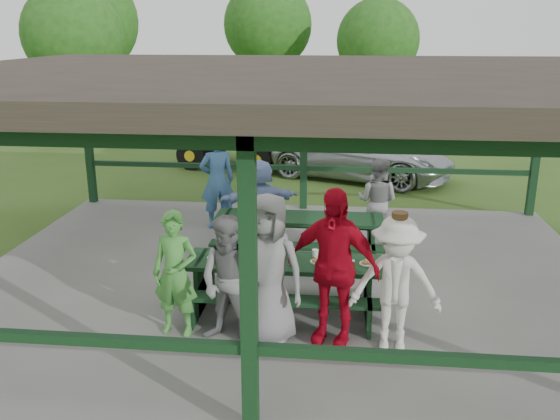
# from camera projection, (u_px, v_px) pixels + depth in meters

# --- Properties ---
(ground) EXTENTS (90.00, 90.00, 0.00)m
(ground) POSITION_uv_depth(u_px,v_px,m) (287.00, 282.00, 9.47)
(ground) COLOR #325119
(ground) RESTS_ON ground
(concrete_slab) EXTENTS (10.00, 8.00, 0.10)m
(concrete_slab) POSITION_uv_depth(u_px,v_px,m) (287.00, 279.00, 9.46)
(concrete_slab) COLOR slate
(concrete_slab) RESTS_ON ground
(pavilion_structure) EXTENTS (10.60, 8.60, 3.24)m
(pavilion_structure) POSITION_uv_depth(u_px,v_px,m) (288.00, 80.00, 8.54)
(pavilion_structure) COLOR black
(pavilion_structure) RESTS_ON concrete_slab
(picnic_table_near) EXTENTS (2.67, 1.39, 0.75)m
(picnic_table_near) POSITION_uv_depth(u_px,v_px,m) (284.00, 279.00, 8.15)
(picnic_table_near) COLOR black
(picnic_table_near) RESTS_ON concrete_slab
(picnic_table_far) EXTENTS (2.82, 1.39, 0.75)m
(picnic_table_far) POSITION_uv_depth(u_px,v_px,m) (299.00, 232.00, 10.05)
(picnic_table_far) COLOR black
(picnic_table_far) RESTS_ON concrete_slab
(table_setting) EXTENTS (2.31, 0.45, 0.10)m
(table_setting) POSITION_uv_depth(u_px,v_px,m) (294.00, 258.00, 8.07)
(table_setting) COLOR white
(table_setting) RESTS_ON picnic_table_near
(contestant_green) EXTENTS (0.64, 0.46, 1.64)m
(contestant_green) POSITION_uv_depth(u_px,v_px,m) (175.00, 274.00, 7.47)
(contestant_green) COLOR #489A3D
(contestant_green) RESTS_ON concrete_slab
(contestant_grey_left) EXTENTS (0.96, 0.84, 1.65)m
(contestant_grey_left) POSITION_uv_depth(u_px,v_px,m) (230.00, 282.00, 7.21)
(contestant_grey_left) COLOR gray
(contestant_grey_left) RESTS_ON concrete_slab
(contestant_grey_mid) EXTENTS (1.06, 0.82, 1.92)m
(contestant_grey_mid) POSITION_uv_depth(u_px,v_px,m) (267.00, 270.00, 7.22)
(contestant_grey_mid) COLOR gray
(contestant_grey_mid) RESTS_ON concrete_slab
(contestant_red) EXTENTS (1.27, 0.83, 2.00)m
(contestant_red) POSITION_uv_depth(u_px,v_px,m) (333.00, 267.00, 7.21)
(contestant_red) COLOR #B8081C
(contestant_red) RESTS_ON concrete_slab
(contestant_white_fedora) EXTENTS (1.13, 0.70, 1.75)m
(contestant_white_fedora) POSITION_uv_depth(u_px,v_px,m) (396.00, 284.00, 7.08)
(contestant_white_fedora) COLOR silver
(contestant_white_fedora) RESTS_ON concrete_slab
(spectator_lblue) EXTENTS (1.52, 0.96, 1.57)m
(spectator_lblue) POSITION_uv_depth(u_px,v_px,m) (261.00, 202.00, 10.70)
(spectator_lblue) COLOR #91A8E1
(spectator_lblue) RESTS_ON concrete_slab
(spectator_blue) EXTENTS (0.82, 0.70, 1.90)m
(spectator_blue) POSITION_uv_depth(u_px,v_px,m) (217.00, 180.00, 11.54)
(spectator_blue) COLOR #396596
(spectator_blue) RESTS_ON concrete_slab
(spectator_grey) EXTENTS (0.94, 0.84, 1.58)m
(spectator_grey) POSITION_uv_depth(u_px,v_px,m) (377.00, 201.00, 10.71)
(spectator_grey) COLOR gray
(spectator_grey) RESTS_ON concrete_slab
(pickup_truck) EXTENTS (5.28, 3.80, 1.33)m
(pickup_truck) POSITION_uv_depth(u_px,v_px,m) (363.00, 154.00, 15.89)
(pickup_truck) COLOR silver
(pickup_truck) RESTS_ON ground
(farm_trailer) EXTENTS (4.33, 2.36, 1.50)m
(farm_trailer) POSITION_uv_depth(u_px,v_px,m) (234.00, 141.00, 17.29)
(farm_trailer) COLOR #1B3498
(farm_trailer) RESTS_ON ground
(tree_far_left) EXTENTS (3.91, 3.91, 6.11)m
(tree_far_left) POSITION_uv_depth(u_px,v_px,m) (85.00, 22.00, 22.15)
(tree_far_left) COLOR black
(tree_far_left) RESTS_ON ground
(tree_left) EXTENTS (3.81, 3.81, 5.95)m
(tree_left) POSITION_uv_depth(u_px,v_px,m) (268.00, 25.00, 25.62)
(tree_left) COLOR black
(tree_left) RESTS_ON ground
(tree_mid) EXTENTS (3.25, 3.25, 5.08)m
(tree_mid) POSITION_uv_depth(u_px,v_px,m) (378.00, 41.00, 23.32)
(tree_mid) COLOR black
(tree_mid) RESTS_ON ground
(tree_edge_left) EXTENTS (3.48, 3.48, 5.44)m
(tree_edge_left) POSITION_uv_depth(u_px,v_px,m) (73.00, 35.00, 20.59)
(tree_edge_left) COLOR black
(tree_edge_left) RESTS_ON ground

